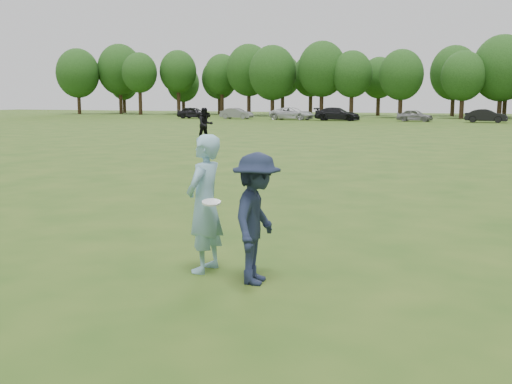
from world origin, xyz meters
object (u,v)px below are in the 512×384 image
defender (256,219)px  car_a (194,113)px  car_c (292,114)px  car_d (337,114)px  car_e (415,116)px  thrower (205,204)px  car_b (237,113)px  player_far_a (205,125)px  car_f (486,116)px

defender → car_a: 69.12m
car_c → car_d: size_ratio=1.02×
defender → car_a: defender is taller
defender → car_e: (-5.82, 60.87, -0.26)m
car_a → car_e: 27.46m
defender → car_a: size_ratio=0.42×
thrower → car_b: (-26.62, 60.87, -0.35)m
thrower → player_far_a: 27.42m
car_b → defender: bearing=-154.8°
car_b → car_c: (7.43, -0.31, 0.06)m
player_far_a → car_a: 41.05m
car_e → car_c: bearing=97.3°
player_far_a → car_b: bearing=64.0°
car_b → player_far_a: bearing=-157.8°
car_b → car_c: car_c is taller
car_a → car_c: (13.16, 0.23, 0.00)m
player_far_a → defender: bearing=-108.9°
player_far_a → car_f: player_far_a is taller
car_a → car_e: (27.46, 0.30, -0.07)m
car_a → defender: bearing=-147.2°
car_b → car_f: bearing=-90.1°
car_c → player_far_a: bearing=-165.4°
defender → car_b: (-27.55, 61.12, -0.24)m
car_d → car_f: (16.04, 0.38, -0.05)m
car_e → car_f: 7.40m
car_c → car_e: bearing=-85.7°
car_a → player_far_a: bearing=-146.9°
defender → car_d: 61.95m
car_a → thrower: bearing=-147.8°
car_b → car_f: car_f is taller
defender → car_c: size_ratio=0.34×
car_a → car_c: 13.16m
player_far_a → car_f: bearing=20.1°
thrower → car_f: bearing=179.3°
player_far_a → car_c: size_ratio=0.38×
car_d → car_f: 16.04m
car_c → car_b: bearing=91.6°
defender → thrower: bearing=68.2°
thrower → player_far_a: size_ratio=1.02×
car_b → car_f: size_ratio=0.96×
defender → player_far_a: player_far_a is taller
thrower → car_e: bearing=-173.7°
thrower → car_d: (-13.53, 59.99, -0.27)m
player_far_a → car_b: (-14.19, 36.43, -0.33)m
thrower → car_c: 63.53m
thrower → defender: (0.93, -0.25, -0.11)m
car_d → car_f: car_d is taller
player_far_a → car_c: (-6.76, 36.12, -0.26)m
car_c → car_f: bearing=-86.5°
car_a → car_c: bearing=-85.0°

